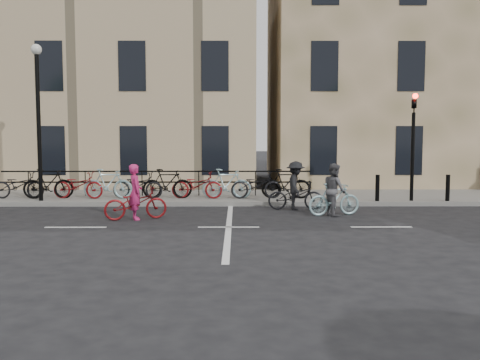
{
  "coord_description": "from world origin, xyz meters",
  "views": [
    {
      "loc": [
        0.22,
        -13.8,
        2.45
      ],
      "look_at": [
        0.31,
        1.64,
        1.1
      ],
      "focal_mm": 40.0,
      "sensor_mm": 36.0,
      "label": 1
    }
  ],
  "objects_px": {
    "traffic_light": "(413,133)",
    "lamp_post": "(38,102)",
    "cyclist_pink": "(136,200)",
    "cyclist_dark": "(296,191)",
    "cyclist_grey": "(334,194)"
  },
  "relations": [
    {
      "from": "traffic_light",
      "to": "lamp_post",
      "type": "distance_m",
      "value": 12.74
    },
    {
      "from": "cyclist_pink",
      "to": "cyclist_dark",
      "type": "height_order",
      "value": "cyclist_pink"
    },
    {
      "from": "traffic_light",
      "to": "cyclist_grey",
      "type": "bearing_deg",
      "value": -142.76
    },
    {
      "from": "cyclist_pink",
      "to": "cyclist_dark",
      "type": "relative_size",
      "value": 1.06
    },
    {
      "from": "traffic_light",
      "to": "cyclist_pink",
      "type": "bearing_deg",
      "value": -161.1
    },
    {
      "from": "lamp_post",
      "to": "cyclist_dark",
      "type": "height_order",
      "value": "lamp_post"
    },
    {
      "from": "traffic_light",
      "to": "cyclist_grey",
      "type": "relative_size",
      "value": 2.32
    },
    {
      "from": "cyclist_pink",
      "to": "cyclist_grey",
      "type": "xyz_separation_m",
      "value": [
        5.79,
        0.7,
        0.09
      ]
    },
    {
      "from": "traffic_light",
      "to": "cyclist_grey",
      "type": "distance_m",
      "value": 4.27
    },
    {
      "from": "cyclist_grey",
      "to": "lamp_post",
      "type": "bearing_deg",
      "value": 61.92
    },
    {
      "from": "traffic_light",
      "to": "cyclist_pink",
      "type": "distance_m",
      "value": 9.57
    },
    {
      "from": "cyclist_grey",
      "to": "cyclist_dark",
      "type": "distance_m",
      "value": 1.61
    },
    {
      "from": "traffic_light",
      "to": "lamp_post",
      "type": "xyz_separation_m",
      "value": [
        -12.7,
        0.06,
        1.04
      ]
    },
    {
      "from": "traffic_light",
      "to": "cyclist_dark",
      "type": "xyz_separation_m",
      "value": [
        -4.1,
        -1.1,
        -1.84
      ]
    },
    {
      "from": "traffic_light",
      "to": "cyclist_pink",
      "type": "height_order",
      "value": "traffic_light"
    }
  ]
}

